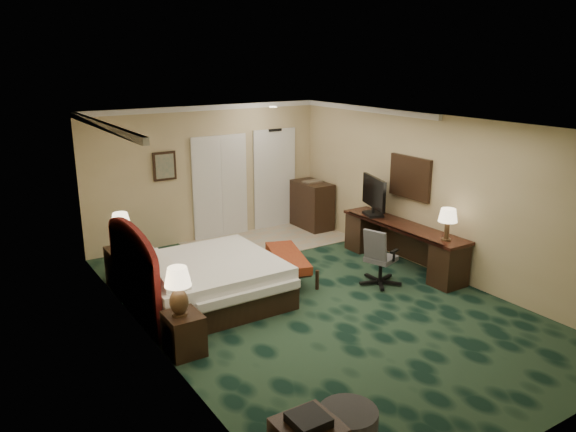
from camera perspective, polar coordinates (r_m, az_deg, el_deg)
floor at (r=8.67m, az=2.75°, el=-8.72°), size 5.00×7.50×0.00m
ceiling at (r=7.93m, az=3.01°, el=9.30°), size 5.00×7.50×0.00m
wall_back at (r=11.37m, az=-8.19°, el=4.29°), size 5.00×0.00×2.70m
wall_front at (r=5.77m, az=25.30°, el=-8.81°), size 5.00×0.00×2.70m
wall_left at (r=7.11m, az=-13.81°, el=-3.12°), size 0.00×7.50×2.70m
wall_right at (r=9.82m, az=14.85°, el=2.07°), size 0.00×7.50×2.70m
crown_molding at (r=7.94m, az=3.00°, el=8.94°), size 5.00×7.50×0.10m
tile_patch at (r=11.39m, az=-2.00°, el=-2.54°), size 3.20×1.70×0.01m
headboard at (r=8.24m, az=-15.43°, el=-5.37°), size 0.12×2.00×1.40m
entry_door at (r=12.11m, az=-1.39°, el=3.72°), size 1.02×0.06×2.18m
closet_doors at (r=11.50m, az=-6.91°, el=2.94°), size 1.20×0.06×2.10m
wall_art at (r=10.95m, az=-12.44°, el=4.97°), size 0.45×0.06×0.55m
wall_mirror at (r=10.15m, az=12.30°, el=3.84°), size 0.05×0.95×0.75m
bed at (r=8.61m, az=-8.17°, el=-6.67°), size 2.06×1.91×0.65m
nightstand_near at (r=7.29m, az=-10.53°, el=-11.68°), size 0.43×0.49×0.53m
nightstand_far at (r=9.49m, az=-16.20°, el=-5.04°), size 0.51×0.58×0.64m
lamp_near at (r=7.03m, az=-11.07°, el=-7.53°), size 0.40×0.40×0.63m
lamp_far at (r=9.28m, az=-16.57°, el=-1.48°), size 0.32×0.32×0.60m
bed_bench at (r=9.38m, az=-0.03°, el=-5.20°), size 0.89×1.45×0.46m
ottoman at (r=5.73m, az=6.09°, el=-20.72°), size 0.72×0.72×0.41m
desk at (r=10.16m, az=11.51°, el=-2.94°), size 0.57×2.65×0.76m
tv at (r=10.44m, az=8.71°, el=1.98°), size 0.36×0.91×0.73m
desk_lamp at (r=9.29m, az=15.88°, el=-0.82°), size 0.36×0.36×0.54m
desk_chair at (r=9.26m, az=9.44°, el=-4.03°), size 0.71×0.68×0.97m
minibar at (r=12.16m, az=2.45°, el=1.12°), size 0.53×0.96×1.01m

